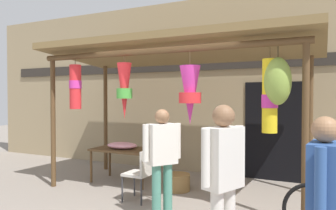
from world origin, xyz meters
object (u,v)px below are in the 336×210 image
(wicker_basket_by_table, at_px, (177,182))
(vendor_in_orange, at_px, (223,172))
(customer_foreground, at_px, (324,196))
(display_table, at_px, (125,152))
(shopper_by_bananas, at_px, (162,154))
(flower_heap_on_table, at_px, (122,145))
(folding_chair, at_px, (142,170))

(wicker_basket_by_table, relative_size, vendor_in_orange, 0.28)
(wicker_basket_by_table, bearing_deg, vendor_in_orange, -56.17)
(wicker_basket_by_table, distance_m, customer_foreground, 3.52)
(vendor_in_orange, distance_m, customer_foreground, 0.93)
(customer_foreground, bearing_deg, display_table, 144.62)
(customer_foreground, bearing_deg, wicker_basket_by_table, 134.04)
(customer_foreground, relative_size, shopper_by_bananas, 1.01)
(wicker_basket_by_table, xyz_separation_m, shopper_by_bananas, (0.34, -1.27, 0.74))
(flower_heap_on_table, distance_m, folding_chair, 1.29)
(vendor_in_orange, bearing_deg, wicker_basket_by_table, 123.83)
(folding_chair, height_order, customer_foreground, customer_foreground)
(vendor_in_orange, height_order, shopper_by_bananas, vendor_in_orange)
(display_table, height_order, wicker_basket_by_table, display_table)
(flower_heap_on_table, bearing_deg, vendor_in_orange, -40.04)
(display_table, bearing_deg, wicker_basket_by_table, -2.91)
(display_table, bearing_deg, flower_heap_on_table, -153.59)
(wicker_basket_by_table, height_order, shopper_by_bananas, shopper_by_bananas)
(vendor_in_orange, relative_size, shopper_by_bananas, 1.06)
(display_table, xyz_separation_m, flower_heap_on_table, (-0.04, -0.02, 0.13))
(folding_chair, distance_m, wicker_basket_by_table, 0.93)
(folding_chair, relative_size, vendor_in_orange, 0.52)
(folding_chair, bearing_deg, shopper_by_bananas, -37.19)
(vendor_in_orange, bearing_deg, display_table, 139.35)
(customer_foreground, bearing_deg, folding_chair, 148.02)
(shopper_by_bananas, bearing_deg, wicker_basket_by_table, 104.81)
(folding_chair, relative_size, shopper_by_bananas, 0.55)
(wicker_basket_by_table, xyz_separation_m, customer_foreground, (2.39, -2.48, 0.75))
(shopper_by_bananas, bearing_deg, customer_foreground, -30.32)
(customer_foreground, bearing_deg, flower_heap_on_table, 145.09)
(wicker_basket_by_table, bearing_deg, display_table, 177.09)
(vendor_in_orange, xyz_separation_m, shopper_by_bananas, (-1.16, 0.97, -0.06))
(wicker_basket_by_table, relative_size, shopper_by_bananas, 0.30)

